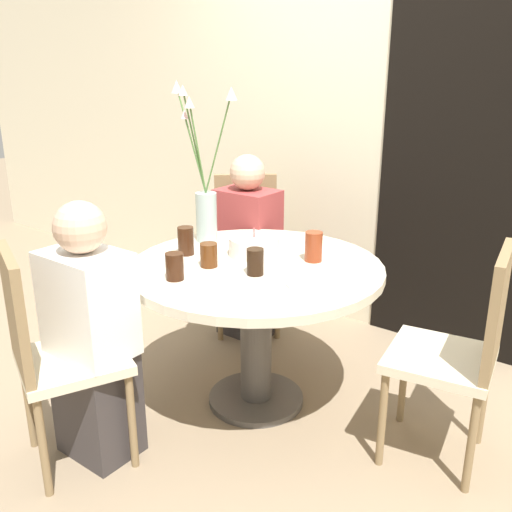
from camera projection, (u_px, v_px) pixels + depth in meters
name	position (u px, v px, depth m)	size (l,w,h in m)	color
ground_plane	(256.00, 401.00, 2.79)	(16.00, 16.00, 0.00)	#89755B
wall_back	(377.00, 113.00, 3.24)	(8.00, 0.05, 2.60)	beige
doorway_panel	(461.00, 171.00, 3.01)	(0.90, 0.01, 2.05)	black
dining_table	(256.00, 294.00, 2.61)	(1.15, 1.15, 0.71)	beige
chair_near_front	(246.00, 242.00, 3.48)	(0.56, 0.56, 0.93)	beige
chair_right_flank	(50.00, 347.00, 2.20)	(0.53, 0.53, 0.93)	beige
chair_left_flank	(463.00, 345.00, 2.22)	(0.46, 0.46, 0.93)	beige
birthday_cake	(254.00, 246.00, 2.67)	(0.24, 0.24, 0.13)	white
flower_vase	(204.00, 193.00, 2.82)	(0.40, 0.15, 0.78)	#9EB2AD
side_plate	(311.00, 284.00, 2.32)	(0.20, 0.20, 0.01)	white
drink_glass_0	(209.00, 255.00, 2.52)	(0.08, 0.08, 0.11)	#51280F
drink_glass_1	(175.00, 266.00, 2.37)	(0.08, 0.08, 0.11)	#33190C
drink_glass_2	(186.00, 241.00, 2.68)	(0.08, 0.08, 0.13)	#33190C
drink_glass_3	(314.00, 247.00, 2.59)	(0.08, 0.08, 0.14)	maroon
drink_glass_4	(255.00, 262.00, 2.42)	(0.07, 0.07, 0.11)	black
person_guest	(248.00, 253.00, 3.34)	(0.34, 0.24, 1.09)	#383333
person_boy	(92.00, 342.00, 2.28)	(0.34, 0.24, 1.09)	#383333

